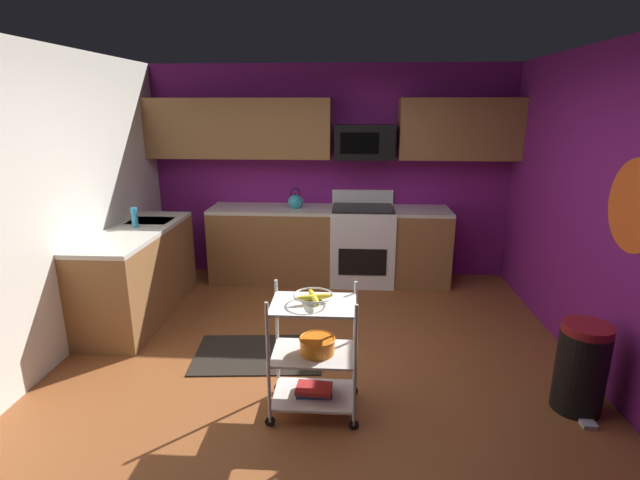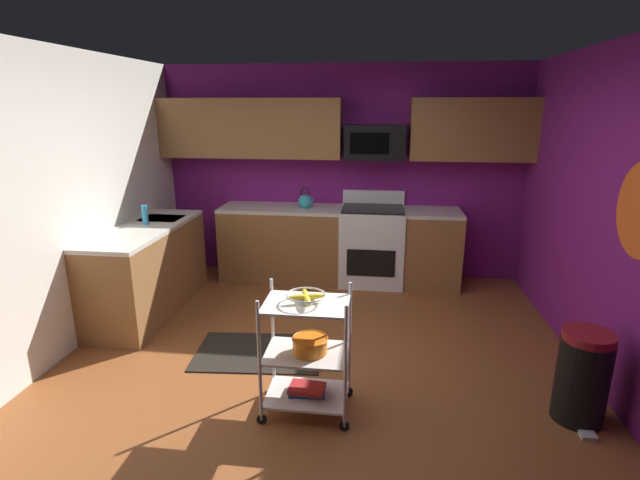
# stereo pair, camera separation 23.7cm
# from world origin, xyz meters

# --- Properties ---
(floor) EXTENTS (4.40, 4.80, 0.04)m
(floor) POSITION_xyz_m (0.00, 0.00, -0.02)
(floor) COLOR brown
(floor) RESTS_ON ground
(wall_back) EXTENTS (4.52, 0.06, 2.60)m
(wall_back) POSITION_xyz_m (0.00, 2.43, 1.30)
(wall_back) COLOR #751970
(wall_back) RESTS_ON ground
(wall_left) EXTENTS (0.06, 4.80, 2.60)m
(wall_left) POSITION_xyz_m (-2.23, 0.00, 1.30)
(wall_left) COLOR silver
(wall_left) RESTS_ON ground
(wall_right) EXTENTS (0.06, 4.80, 2.60)m
(wall_right) POSITION_xyz_m (2.23, 0.00, 1.30)
(wall_right) COLOR #751970
(wall_right) RESTS_ON ground
(wall_flower_decal) EXTENTS (0.00, 0.66, 0.66)m
(wall_flower_decal) POSITION_xyz_m (2.20, -0.18, 1.45)
(wall_flower_decal) COLOR #E5591E
(counter_run) EXTENTS (3.65, 2.31, 0.92)m
(counter_run) POSITION_xyz_m (-0.72, 1.67, 0.46)
(counter_run) COLOR brown
(counter_run) RESTS_ON ground
(oven_range) EXTENTS (0.76, 0.65, 1.10)m
(oven_range) POSITION_xyz_m (0.41, 2.10, 0.48)
(oven_range) COLOR white
(oven_range) RESTS_ON ground
(upper_cabinets) EXTENTS (4.40, 0.33, 0.70)m
(upper_cabinets) POSITION_xyz_m (-0.09, 2.24, 1.85)
(upper_cabinets) COLOR brown
(microwave) EXTENTS (0.70, 0.39, 0.40)m
(microwave) POSITION_xyz_m (0.41, 2.21, 1.70)
(microwave) COLOR black
(rolling_cart) EXTENTS (0.64, 0.42, 0.91)m
(rolling_cart) POSITION_xyz_m (0.01, -0.55, 0.45)
(rolling_cart) COLOR silver
(rolling_cart) RESTS_ON ground
(fruit_bowl) EXTENTS (0.27, 0.27, 0.07)m
(fruit_bowl) POSITION_xyz_m (0.01, -0.55, 0.88)
(fruit_bowl) COLOR silver
(fruit_bowl) RESTS_ON rolling_cart
(mixing_bowl_large) EXTENTS (0.25, 0.25, 0.11)m
(mixing_bowl_large) POSITION_xyz_m (0.04, -0.55, 0.52)
(mixing_bowl_large) COLOR orange
(mixing_bowl_large) RESTS_ON rolling_cart
(book_stack) EXTENTS (0.26, 0.18, 0.06)m
(book_stack) POSITION_xyz_m (0.01, -0.55, 0.16)
(book_stack) COLOR #1E4C8C
(book_stack) RESTS_ON rolling_cart
(kettle) EXTENTS (0.21, 0.18, 0.26)m
(kettle) POSITION_xyz_m (-0.41, 2.10, 1.00)
(kettle) COLOR teal
(kettle) RESTS_ON counter_run
(dish_soap_bottle) EXTENTS (0.06, 0.06, 0.20)m
(dish_soap_bottle) POSITION_xyz_m (-1.93, 1.06, 1.02)
(dish_soap_bottle) COLOR #2D8CBF
(dish_soap_bottle) RESTS_ON counter_run
(trash_can) EXTENTS (0.34, 0.42, 0.66)m
(trash_can) POSITION_xyz_m (1.90, -0.42, 0.33)
(trash_can) COLOR black
(trash_can) RESTS_ON ground
(floor_rug) EXTENTS (1.15, 0.79, 0.01)m
(floor_rug) POSITION_xyz_m (-0.54, 0.19, 0.01)
(floor_rug) COLOR black
(floor_rug) RESTS_ON ground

